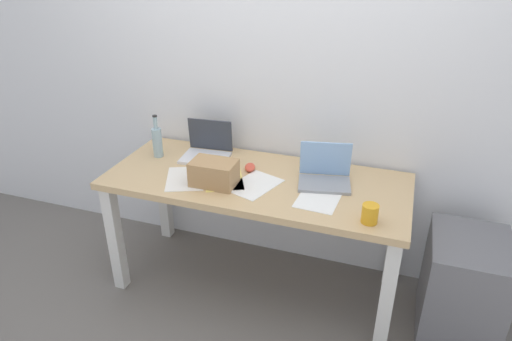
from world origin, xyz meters
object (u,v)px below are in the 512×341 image
object	(u,v)px
computer_mouse	(250,167)
filing_cabinet	(462,287)
desk	(256,194)
cardboard_box	(214,173)
laptop_right	(325,175)
beer_bottle	(157,141)
coffee_mug	(370,214)
laptop_left	(207,150)

from	to	relation	value
computer_mouse	filing_cabinet	bearing A→B (deg)	-20.80
desk	cardboard_box	world-z (taller)	cardboard_box
filing_cabinet	laptop_right	bearing A→B (deg)	174.80
beer_bottle	cardboard_box	size ratio (longest dim) A/B	1.10
computer_mouse	coffee_mug	size ratio (longest dim) A/B	1.05
coffee_mug	filing_cabinet	distance (m)	0.77
desk	laptop_left	distance (m)	0.45
laptop_left	beer_bottle	world-z (taller)	beer_bottle
desk	cardboard_box	xyz separation A→B (m)	(-0.20, -0.14, 0.17)
computer_mouse	cardboard_box	xyz separation A→B (m)	(-0.13, -0.23, 0.05)
beer_bottle	coffee_mug	xyz separation A→B (m)	(1.34, -0.34, -0.05)
laptop_left	laptop_right	bearing A→B (deg)	-7.66
laptop_right	laptop_left	bearing A→B (deg)	172.34
desk	laptop_left	bearing A→B (deg)	155.28
laptop_right	cardboard_box	xyz separation A→B (m)	(-0.57, -0.22, 0.02)
laptop_left	filing_cabinet	xyz separation A→B (m)	(1.56, -0.18, -0.51)
laptop_left	computer_mouse	size ratio (longest dim) A/B	3.01
desk	filing_cabinet	world-z (taller)	desk
laptop_right	coffee_mug	size ratio (longest dim) A/B	3.36
desk	coffee_mug	distance (m)	0.72
coffee_mug	cardboard_box	bearing A→B (deg)	172.63
computer_mouse	beer_bottle	bearing A→B (deg)	163.73
beer_bottle	computer_mouse	bearing A→B (deg)	0.43
desk	cardboard_box	distance (m)	0.30
laptop_right	cardboard_box	distance (m)	0.61
beer_bottle	coffee_mug	bearing A→B (deg)	-14.19
laptop_right	desk	bearing A→B (deg)	-168.90
laptop_right	cardboard_box	world-z (taller)	laptop_right
cardboard_box	laptop_left	bearing A→B (deg)	120.53
cardboard_box	computer_mouse	bearing A→B (deg)	61.17
cardboard_box	coffee_mug	xyz separation A→B (m)	(0.86, -0.11, -0.02)
beer_bottle	computer_mouse	world-z (taller)	beer_bottle
laptop_left	filing_cabinet	size ratio (longest dim) A/B	0.51
laptop_left	laptop_right	xyz separation A→B (m)	(0.76, -0.10, 0.00)
cardboard_box	filing_cabinet	distance (m)	1.48
cardboard_box	filing_cabinet	xyz separation A→B (m)	(1.38, 0.14, -0.53)
laptop_left	coffee_mug	bearing A→B (deg)	-22.30
laptop_left	filing_cabinet	world-z (taller)	laptop_left
beer_bottle	coffee_mug	world-z (taller)	beer_bottle
laptop_left	cardboard_box	size ratio (longest dim) A/B	1.22
filing_cabinet	beer_bottle	bearing A→B (deg)	177.38
laptop_left	cardboard_box	world-z (taller)	laptop_left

